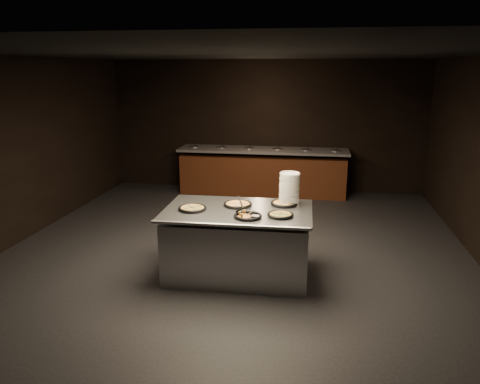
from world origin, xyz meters
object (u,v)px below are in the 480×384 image
at_px(plate_stack, 289,189).
at_px(pan_cheese_whole, 238,204).
at_px(pan_veggie_whole, 192,208).
at_px(serving_counter, 238,244).

distance_m(plate_stack, pan_cheese_whole, 0.72).
xyz_separation_m(plate_stack, pan_cheese_whole, (-0.67, -0.18, -0.20)).
relative_size(pan_veggie_whole, pan_cheese_whole, 0.97).
bearing_deg(pan_veggie_whole, plate_stack, 20.57).
xyz_separation_m(plate_stack, pan_veggie_whole, (-1.23, -0.46, -0.20)).
distance_m(pan_veggie_whole, pan_cheese_whole, 0.62).
height_order(serving_counter, pan_cheese_whole, pan_cheese_whole).
height_order(pan_veggie_whole, pan_cheese_whole, same).
height_order(plate_stack, pan_cheese_whole, plate_stack).
relative_size(serving_counter, pan_veggie_whole, 5.26).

